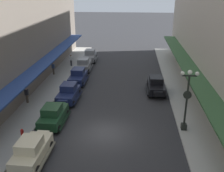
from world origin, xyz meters
The scene contains 15 objects.
ground_plane centered at (0.00, 0.00, 0.00)m, with size 200.00×200.00×0.00m, color #2D2D30.
sidewalk_left centered at (-7.50, 0.00, 0.07)m, with size 3.00×60.00×0.15m, color #A8A59E.
sidewalk_right centered at (7.50, 0.00, 0.07)m, with size 3.00×60.00×0.15m, color #A8A59E.
parked_car_0 centered at (-4.65, 1.05, 0.94)m, with size 2.17×4.27×1.84m.
parked_car_1 centered at (-4.60, -4.04, 0.94)m, with size 2.21×4.29×1.84m.
parked_car_2 centered at (4.68, 8.88, 0.94)m, with size 2.21×4.29×1.84m.
parked_car_3 centered at (-4.85, 16.12, 0.94)m, with size 2.22×4.29×1.84m.
parked_car_4 centered at (-4.52, 5.94, 0.94)m, with size 2.20×4.28×1.84m.
parked_car_5 centered at (-4.62, 11.14, 0.94)m, with size 2.15×4.26×1.84m.
parked_car_6 centered at (-4.78, 20.94, 0.94)m, with size 2.26×4.30×1.84m.
lamp_post_with_clock centered at (6.40, 0.91, 2.99)m, with size 1.42×0.44×5.16m.
fire_hydrant centered at (-6.35, -1.55, 0.56)m, with size 0.24×0.24×0.82m.
pedestrian_0 centered at (-8.54, 4.87, 0.99)m, with size 0.36×0.24×1.64m.
pedestrian_1 centered at (-7.06, 17.85, 0.99)m, with size 0.36×0.24×1.64m.
pedestrian_2 centered at (-8.51, 13.83, 1.01)m, with size 0.36×0.28×1.67m.
Camera 1 is at (2.08, -18.20, 11.33)m, focal length 41.46 mm.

